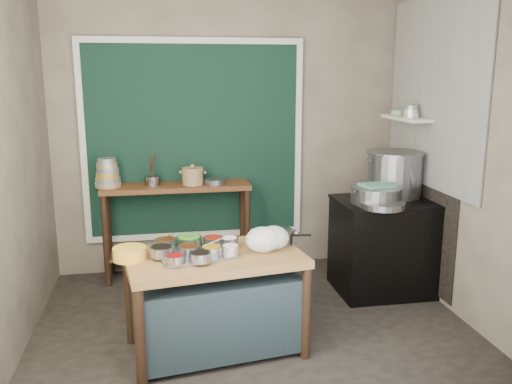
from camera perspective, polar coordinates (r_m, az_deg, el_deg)
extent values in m
cube|color=#2C2822|center=(4.54, -0.25, -14.19)|extent=(3.50, 3.00, 0.02)
cube|color=gray|center=(5.59, -2.97, 6.02)|extent=(3.50, 0.02, 2.80)
cube|color=gray|center=(4.18, -24.79, 2.68)|extent=(0.02, 3.00, 2.80)
cube|color=gray|center=(4.74, 21.26, 4.01)|extent=(0.02, 3.00, 2.80)
cube|color=black|center=(5.52, -6.54, 5.36)|extent=(2.10, 0.02, 1.90)
cube|color=#B2B2AA|center=(5.16, 18.23, 9.90)|extent=(0.02, 1.70, 1.70)
cube|color=black|center=(5.42, 16.95, -2.26)|extent=(0.01, 1.30, 1.30)
cube|color=beige|center=(5.40, 15.54, 7.49)|extent=(0.22, 0.70, 0.03)
cube|color=olive|center=(4.07, -4.31, -11.56)|extent=(1.34, 0.90, 0.75)
cube|color=#553218|center=(5.50, -8.26, -4.04)|extent=(1.45, 0.40, 0.95)
cube|color=black|center=(5.24, 13.43, -5.68)|extent=(0.90, 0.68, 0.85)
cube|color=black|center=(5.12, 13.68, -1.00)|extent=(0.92, 0.69, 0.03)
cube|color=gray|center=(3.90, -6.36, -6.55)|extent=(0.60, 0.49, 0.02)
cylinder|color=gray|center=(4.03, -7.04, -5.18)|extent=(0.19, 0.19, 0.08)
cylinder|color=gray|center=(3.71, -8.52, -7.00)|extent=(0.13, 0.13, 0.06)
cylinder|color=gray|center=(3.72, -5.92, -6.80)|extent=(0.15, 0.15, 0.06)
cylinder|color=gray|center=(3.86, -9.86, -6.15)|extent=(0.17, 0.17, 0.07)
cylinder|color=gray|center=(4.04, -2.81, -5.21)|extent=(0.13, 0.13, 0.06)
cylinder|color=gray|center=(4.04, -4.54, -5.19)|extent=(0.15, 0.15, 0.06)
cylinder|color=silver|center=(3.87, -2.71, -6.02)|extent=(0.12, 0.12, 0.06)
cylinder|color=gray|center=(3.84, -4.70, -6.16)|extent=(0.15, 0.15, 0.06)
cylinder|color=gray|center=(4.03, -9.46, -5.36)|extent=(0.16, 0.16, 0.07)
cylinder|color=gray|center=(3.85, -7.09, -6.11)|extent=(0.16, 0.16, 0.07)
cylinder|color=orange|center=(3.90, -13.16, -6.32)|extent=(0.30, 0.30, 0.09)
ellipsoid|color=white|center=(3.94, 0.72, -5.03)|extent=(0.31, 0.29, 0.19)
ellipsoid|color=white|center=(4.00, 1.81, -4.83)|extent=(0.26, 0.23, 0.18)
cylinder|color=tan|center=(5.40, -15.30, 0.79)|extent=(0.25, 0.25, 0.05)
cylinder|color=gray|center=(5.39, -15.33, 1.27)|extent=(0.24, 0.24, 0.05)
cylinder|color=gold|center=(5.39, -15.36, 1.76)|extent=(0.22, 0.22, 0.05)
cylinder|color=gray|center=(5.38, -15.39, 2.24)|extent=(0.21, 0.21, 0.05)
cylinder|color=tan|center=(5.37, -15.41, 2.73)|extent=(0.20, 0.20, 0.05)
cylinder|color=gray|center=(5.36, -15.44, 3.22)|extent=(0.18, 0.18, 0.05)
cylinder|color=gray|center=(5.36, -10.84, 1.17)|extent=(0.20, 0.20, 0.09)
cylinder|color=gray|center=(5.34, -4.34, 1.11)|extent=(0.22, 0.22, 0.05)
cylinder|color=gray|center=(5.21, 15.44, 1.42)|extent=(0.13, 0.39, 0.38)
cube|color=#5B967F|center=(4.93, 12.60, 0.70)|extent=(0.31, 0.26, 0.02)
cylinder|color=gray|center=(4.82, 13.19, -1.32)|extent=(0.40, 0.40, 0.05)
cylinder|color=silver|center=(5.31, 15.99, 7.76)|extent=(0.14, 0.14, 0.04)
cylinder|color=silver|center=(5.31, 16.02, 8.17)|extent=(0.13, 0.13, 0.04)
cylinder|color=gray|center=(5.31, 16.04, 8.58)|extent=(0.12, 0.12, 0.04)
cylinder|color=gray|center=(5.57, 14.70, 8.09)|extent=(0.17, 0.17, 0.05)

